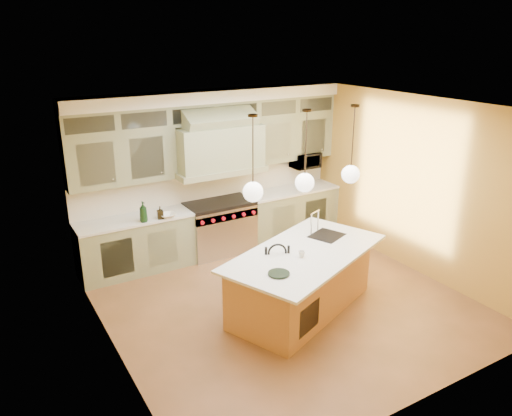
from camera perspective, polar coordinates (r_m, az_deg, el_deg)
floor at (r=7.60m, az=3.33°, el=-10.72°), size 5.00×5.00×0.00m
ceiling at (r=6.63m, az=3.83°, el=11.46°), size 5.00×5.00×0.00m
wall_back at (r=9.06m, az=-5.33°, el=4.26°), size 5.00×0.00×5.00m
wall_front at (r=5.29m, az=19.04°, el=-8.37°), size 5.00×0.00×5.00m
wall_left at (r=6.04m, az=-16.57°, el=-4.51°), size 0.00×5.00×5.00m
wall_right at (r=8.58m, az=17.55°, el=2.53°), size 0.00×5.00×5.00m
back_cabinetry at (r=8.84m, az=-4.58°, el=3.75°), size 5.00×0.77×2.90m
range at (r=9.06m, az=-4.17°, el=-2.13°), size 1.20×0.74×0.96m
kitchen_island at (r=7.25m, az=5.24°, el=-8.11°), size 2.80×2.16×1.35m
counter_stool at (r=6.97m, az=2.62°, el=-8.03°), size 0.49×0.49×1.07m
microwave at (r=9.82m, az=5.67°, el=5.46°), size 0.54×0.37×0.30m
oil_bottle_a at (r=8.15m, az=-12.76°, el=-0.44°), size 0.14×0.15×0.34m
oil_bottle_b at (r=8.25m, az=-10.91°, el=-0.53°), size 0.11×0.11×0.21m
fruit_bowl at (r=8.32m, az=-10.07°, el=-0.85°), size 0.27×0.27×0.06m
cup at (r=6.85m, az=5.24°, el=-5.27°), size 0.10×0.10×0.09m
pendant_left at (r=6.27m, az=-0.34°, el=2.11°), size 0.26×0.26×1.11m
pendant_center at (r=6.69m, az=5.59°, el=3.15°), size 0.26×0.26×1.11m
pendant_right at (r=7.18m, az=10.78°, el=4.03°), size 0.26×0.26×1.11m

